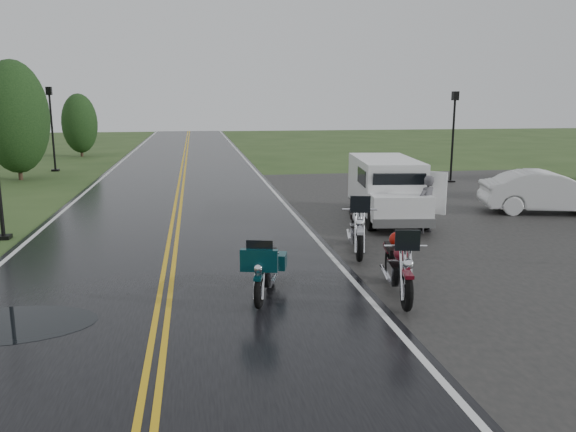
% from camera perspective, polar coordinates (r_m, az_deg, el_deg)
% --- Properties ---
extents(ground, '(120.00, 120.00, 0.00)m').
position_cam_1_polar(ground, '(11.53, -12.29, -7.32)').
color(ground, '#2D471E').
rests_on(ground, ground).
extents(road, '(8.00, 100.00, 0.04)m').
position_cam_1_polar(road, '(21.23, -11.06, 1.45)').
color(road, black).
rests_on(road, ground).
extents(parking_pad, '(14.00, 24.00, 0.03)m').
position_cam_1_polar(parking_pad, '(19.32, 23.16, -0.29)').
color(parking_pad, black).
rests_on(parking_pad, ground).
extents(motorcycle_red, '(1.30, 2.52, 1.42)m').
position_cam_1_polar(motorcycle_red, '(10.02, 12.02, -5.96)').
color(motorcycle_red, '#580A15').
rests_on(motorcycle_red, ground).
extents(motorcycle_teal, '(1.28, 2.21, 1.23)m').
position_cam_1_polar(motorcycle_teal, '(9.97, -2.98, -6.35)').
color(motorcycle_teal, '#053037').
rests_on(motorcycle_teal, ground).
extents(motorcycle_silver, '(1.46, 2.66, 1.49)m').
position_cam_1_polar(motorcycle_silver, '(12.87, 7.31, -1.70)').
color(motorcycle_silver, '#A8AAB0').
rests_on(motorcycle_silver, ground).
extents(van_white, '(2.49, 5.16, 1.95)m').
position_cam_1_polar(van_white, '(16.17, 8.54, 1.82)').
color(van_white, white).
rests_on(van_white, ground).
extents(person_at_van, '(0.71, 0.62, 1.63)m').
position_cam_1_polar(person_at_van, '(16.20, 13.88, 1.05)').
color(person_at_van, '#504E54').
rests_on(person_at_van, ground).
extents(sedan_white, '(4.46, 2.49, 1.39)m').
position_cam_1_polar(sedan_white, '(20.54, 24.85, 2.16)').
color(sedan_white, silver).
rests_on(sedan_white, ground).
extents(lamp_post_far_left, '(0.38, 0.38, 4.46)m').
position_cam_1_polar(lamp_post_far_left, '(32.43, -22.84, 8.15)').
color(lamp_post_far_left, black).
rests_on(lamp_post_far_left, ground).
extents(lamp_post_far_right, '(0.36, 0.36, 4.16)m').
position_cam_1_polar(lamp_post_far_right, '(26.75, 16.41, 7.70)').
color(lamp_post_far_right, black).
rests_on(lamp_post_far_right, ground).
extents(tree_left_mid, '(3.05, 3.05, 4.77)m').
position_cam_1_polar(tree_left_mid, '(29.43, -25.89, 7.93)').
color(tree_left_mid, '#1E3D19').
rests_on(tree_left_mid, ground).
extents(tree_left_far, '(2.33, 2.33, 3.58)m').
position_cam_1_polar(tree_left_far, '(40.53, -20.36, 8.22)').
color(tree_left_far, '#1E3D19').
rests_on(tree_left_far, ground).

